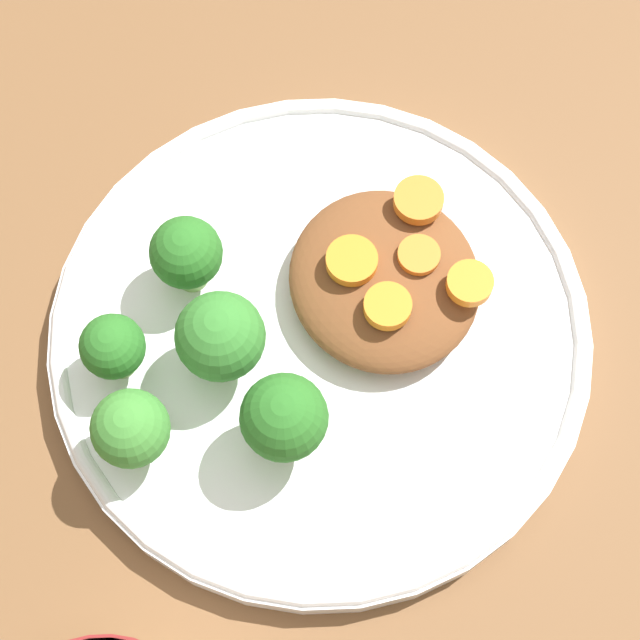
{
  "coord_description": "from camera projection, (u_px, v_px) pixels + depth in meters",
  "views": [
    {
      "loc": [
        -0.19,
        0.07,
        0.54
      ],
      "look_at": [
        0.0,
        0.0,
        0.03
      ],
      "focal_mm": 60.0,
      "sensor_mm": 36.0,
      "label": 1
    }
  ],
  "objects": [
    {
      "name": "broccoli_floret_1",
      "position": [
        113.0,
        348.0,
        0.53
      ],
      "size": [
        0.03,
        0.03,
        0.04
      ],
      "color": "#7FA85B",
      "rests_on": "plate"
    },
    {
      "name": "broccoli_floret_3",
      "position": [
        131.0,
        429.0,
        0.51
      ],
      "size": [
        0.04,
        0.04,
        0.05
      ],
      "color": "#7FA85B",
      "rests_on": "plate"
    },
    {
      "name": "carrot_slice_0",
      "position": [
        419.0,
        200.0,
        0.55
      ],
      "size": [
        0.03,
        0.03,
        0.01
      ],
      "primitive_type": "cylinder",
      "color": "orange",
      "rests_on": "stew_mound"
    },
    {
      "name": "carrot_slice_3",
      "position": [
        388.0,
        306.0,
        0.53
      ],
      "size": [
        0.02,
        0.02,
        0.01
      ],
      "primitive_type": "cylinder",
      "color": "orange",
      "rests_on": "stew_mound"
    },
    {
      "name": "plate",
      "position": [
        320.0,
        335.0,
        0.56
      ],
      "size": [
        0.28,
        0.28,
        0.02
      ],
      "color": "white",
      "rests_on": "ground_plane"
    },
    {
      "name": "broccoli_floret_4",
      "position": [
        221.0,
        340.0,
        0.52
      ],
      "size": [
        0.04,
        0.04,
        0.06
      ],
      "color": "#7FA85B",
      "rests_on": "plate"
    },
    {
      "name": "carrot_slice_4",
      "position": [
        352.0,
        261.0,
        0.54
      ],
      "size": [
        0.03,
        0.03,
        0.01
      ],
      "primitive_type": "cylinder",
      "color": "orange",
      "rests_on": "stew_mound"
    },
    {
      "name": "ground_plane",
      "position": [
        320.0,
        342.0,
        0.57
      ],
      "size": [
        4.0,
        4.0,
        0.0
      ],
      "primitive_type": "plane",
      "color": "brown"
    },
    {
      "name": "carrot_slice_1",
      "position": [
        470.0,
        283.0,
        0.53
      ],
      "size": [
        0.02,
        0.02,
        0.01
      ],
      "primitive_type": "cylinder",
      "color": "orange",
      "rests_on": "stew_mound"
    },
    {
      "name": "broccoli_floret_2",
      "position": [
        187.0,
        254.0,
        0.54
      ],
      "size": [
        0.04,
        0.04,
        0.05
      ],
      "color": "#7FA85B",
      "rests_on": "plate"
    },
    {
      "name": "stew_mound",
      "position": [
        384.0,
        280.0,
        0.55
      ],
      "size": [
        0.1,
        0.1,
        0.03
      ],
      "primitive_type": "ellipsoid",
      "color": "brown",
      "rests_on": "plate"
    },
    {
      "name": "broccoli_floret_0",
      "position": [
        284.0,
        419.0,
        0.5
      ],
      "size": [
        0.04,
        0.04,
        0.06
      ],
      "color": "#759E51",
      "rests_on": "plate"
    },
    {
      "name": "carrot_slice_2",
      "position": [
        419.0,
        255.0,
        0.54
      ],
      "size": [
        0.02,
        0.02,
        0.0
      ],
      "primitive_type": "cylinder",
      "color": "orange",
      "rests_on": "stew_mound"
    }
  ]
}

